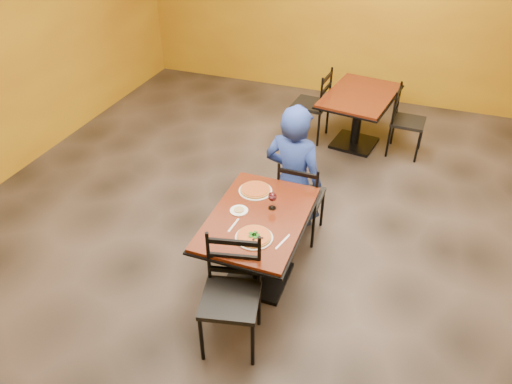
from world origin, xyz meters
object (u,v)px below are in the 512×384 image
at_px(table_second, 359,107).
at_px(pizza_far, 255,189).
at_px(chair_second_right, 408,122).
at_px(chair_second_left, 310,105).
at_px(plate_main, 254,238).
at_px(side_plate, 239,211).
at_px(wine_glass, 272,200).
at_px(pizza_main, 254,236).
at_px(chair_main_near, 230,300).
at_px(plate_far, 255,191).
at_px(chair_main_far, 301,196).
at_px(diner, 294,165).
at_px(table_main, 258,233).

relative_size(table_second, pizza_far, 4.81).
xyz_separation_m(table_second, chair_second_right, (0.65, 0.00, -0.10)).
bearing_deg(chair_second_left, plate_main, 10.69).
bearing_deg(side_plate, wine_glass, 28.47).
relative_size(pizza_main, wine_glass, 1.58).
bearing_deg(chair_second_right, pizza_far, 157.67).
distance_m(table_second, wine_glass, 2.75).
distance_m(chair_main_near, pizza_far, 1.14).
relative_size(chair_second_right, plate_far, 2.94).
distance_m(table_second, plate_main, 3.18).
bearing_deg(pizza_main, plate_main, 0.00).
xyz_separation_m(chair_main_far, plate_main, (-0.11, -1.08, 0.29)).
bearing_deg(plate_far, table_second, 78.36).
bearing_deg(chair_second_right, diner, 154.26).
relative_size(table_main, pizza_main, 4.33).
bearing_deg(table_main, wine_glass, 63.57).
relative_size(chair_main_far, chair_second_left, 0.94).
bearing_deg(plate_far, chair_second_right, 65.10).
bearing_deg(plate_main, pizza_main, 0.00).
xyz_separation_m(pizza_far, side_plate, (-0.03, -0.33, -0.02)).
height_order(chair_second_right, wine_glass, wine_glass).
bearing_deg(table_second, side_plate, -100.93).
bearing_deg(plate_far, table_main, -65.93).
relative_size(table_second, pizza_main, 4.74).
bearing_deg(plate_far, pizza_main, -70.68).
bearing_deg(plate_far, wine_glass, -39.85).
distance_m(chair_main_near, side_plate, 0.83).
xyz_separation_m(chair_main_near, chair_second_left, (-0.33, 3.62, 0.00)).
relative_size(chair_main_near, pizza_far, 3.50).
bearing_deg(chair_main_near, table_main, 80.36).
bearing_deg(table_second, pizza_main, -95.49).
xyz_separation_m(chair_second_left, chair_second_right, (1.31, 0.00, -0.04)).
bearing_deg(table_main, plate_main, -76.78).
bearing_deg(chair_main_near, chair_second_right, 61.96).
bearing_deg(chair_second_right, plate_far, 157.67).
bearing_deg(wine_glass, plate_main, -91.14).
bearing_deg(chair_main_near, pizza_main, 74.13).
xyz_separation_m(plate_far, pizza_far, (-0.00, 0.00, 0.02)).
xyz_separation_m(chair_second_right, plate_far, (-1.18, -2.53, 0.30)).
height_order(table_main, chair_second_left, chair_second_left).
bearing_deg(wine_glass, table_main, -116.43).
relative_size(table_second, plate_main, 4.34).
height_order(table_second, chair_second_left, chair_second_left).
height_order(chair_main_near, chair_second_right, chair_main_near).
relative_size(chair_main_near, pizza_main, 3.45).
bearing_deg(table_second, chair_second_right, 0.00).
bearing_deg(wine_glass, chair_second_left, 97.52).
relative_size(chair_main_far, wine_glass, 5.15).
xyz_separation_m(diner, wine_glass, (0.05, -0.87, 0.16)).
bearing_deg(wine_glass, side_plate, -151.53).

